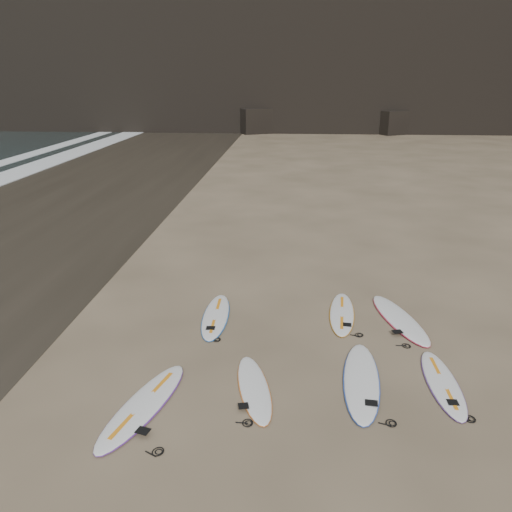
{
  "coord_description": "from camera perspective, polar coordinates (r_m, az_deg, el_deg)",
  "views": [
    {
      "loc": [
        -1.77,
        -8.48,
        5.6
      ],
      "look_at": [
        -2.6,
        2.83,
        1.5
      ],
      "focal_mm": 35.0,
      "sensor_mm": 36.0,
      "label": 1
    }
  ],
  "objects": [
    {
      "name": "surfboard_3",
      "position": [
        10.53,
        20.56,
        -13.43
      ],
      "size": [
        0.58,
        2.35,
        0.08
      ],
      "primitive_type": "ellipsoid",
      "rotation": [
        0.0,
        0.0,
        0.01
      ],
      "color": "white",
      "rests_on": "ground"
    },
    {
      "name": "surfboard_6",
      "position": [
        12.67,
        9.79,
        -6.44
      ],
      "size": [
        0.81,
        2.47,
        0.09
      ],
      "primitive_type": "ellipsoid",
      "rotation": [
        0.0,
        0.0,
        -0.09
      ],
      "color": "white",
      "rests_on": "ground"
    },
    {
      "name": "surfboard_7",
      "position": [
        12.7,
        16.09,
        -6.9
      ],
      "size": [
        1.34,
        2.82,
        0.1
      ],
      "primitive_type": "ellipsoid",
      "rotation": [
        0.0,
        0.0,
        0.26
      ],
      "color": "white",
      "rests_on": "ground"
    },
    {
      "name": "surfboard_2",
      "position": [
        10.17,
        11.95,
        -13.69
      ],
      "size": [
        0.94,
        2.83,
        0.1
      ],
      "primitive_type": "ellipsoid",
      "rotation": [
        0.0,
        0.0,
        -0.1
      ],
      "color": "white",
      "rests_on": "ground"
    },
    {
      "name": "surfboard_0",
      "position": [
        9.55,
        -12.75,
        -16.23
      ],
      "size": [
        1.38,
        2.82,
        0.1
      ],
      "primitive_type": "ellipsoid",
      "rotation": [
        0.0,
        0.0,
        -0.28
      ],
      "color": "white",
      "rests_on": "ground"
    },
    {
      "name": "surfboard_1",
      "position": [
        9.77,
        -0.22,
        -14.81
      ],
      "size": [
        1.03,
        2.31,
        0.08
      ],
      "primitive_type": "ellipsoid",
      "rotation": [
        0.0,
        0.0,
        0.23
      ],
      "color": "white",
      "rests_on": "ground"
    },
    {
      "name": "surfboard_5",
      "position": [
        12.39,
        -4.62,
        -6.83
      ],
      "size": [
        0.66,
        2.52,
        0.09
      ],
      "primitive_type": "ellipsoid",
      "rotation": [
        0.0,
        0.0,
        0.02
      ],
      "color": "white",
      "rests_on": "ground"
    },
    {
      "name": "wet_sand",
      "position": [
        22.33,
        -26.23,
        3.29
      ],
      "size": [
        12.0,
        200.0,
        0.01
      ],
      "primitive_type": "cube",
      "color": "#383026",
      "rests_on": "ground"
    },
    {
      "name": "ground",
      "position": [
        10.31,
        13.77,
        -13.66
      ],
      "size": [
        240.0,
        240.0,
        0.0
      ],
      "primitive_type": "plane",
      "color": "#897559",
      "rests_on": "ground"
    }
  ]
}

